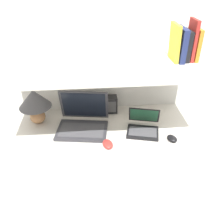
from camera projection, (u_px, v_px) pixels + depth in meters
name	position (u px, v px, depth m)	size (l,w,h in m)	color
wall_back	(100.00, 57.00, 1.86)	(6.00, 0.05, 2.40)	white
desk	(105.00, 169.00, 1.95)	(1.29, 0.69, 0.78)	silver
back_riser	(102.00, 120.00, 2.13)	(1.29, 0.04, 1.25)	white
shelf	(102.00, 64.00, 1.54)	(1.29, 0.62, 0.03)	silver
table_lamp	(35.00, 101.00, 1.74)	(0.24, 0.24, 0.28)	#B27A4C
laptop_large	(83.00, 122.00, 1.75)	(0.40, 0.34, 0.27)	#333338
laptop_small	(143.00, 127.00, 1.73)	(0.27, 0.27, 0.16)	black
computer_mouse	(108.00, 144.00, 1.60)	(0.09, 0.11, 0.03)	red
second_mouse	(172.00, 138.00, 1.65)	(0.09, 0.10, 0.03)	black
router_box	(109.00, 104.00, 1.93)	(0.13, 0.09, 0.14)	black
book_orange	(195.00, 44.00, 1.52)	(0.02, 0.14, 0.20)	orange
book_red	(192.00, 40.00, 1.50)	(0.02, 0.13, 0.26)	#A82823
book_black	(186.00, 45.00, 1.52)	(0.03, 0.14, 0.19)	black
book_navy	(180.00, 44.00, 1.51)	(0.04, 0.18, 0.21)	navy
book_yellow	(175.00, 43.00, 1.50)	(0.03, 0.16, 0.23)	gold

